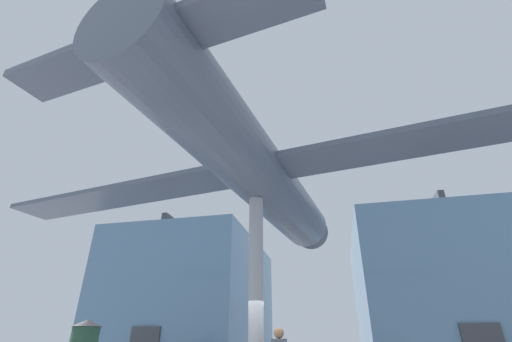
{
  "coord_description": "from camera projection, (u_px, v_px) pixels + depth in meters",
  "views": [
    {
      "loc": [
        2.29,
        -10.08,
        1.44
      ],
      "look_at": [
        0.0,
        0.0,
        6.65
      ],
      "focal_mm": 24.0,
      "sensor_mm": 36.0,
      "label": 1
    }
  ],
  "objects": [
    {
      "name": "glass_pavilion_right",
      "position": [
        435.0,
        294.0,
        23.3
      ],
      "size": [
        9.94,
        13.68,
        9.43
      ],
      "color": "slate",
      "rests_on": "ground_plane"
    },
    {
      "name": "suspended_airplane",
      "position": [
        259.0,
        174.0,
        11.81
      ],
      "size": [
        21.86,
        14.93,
        2.87
      ],
      "rotation": [
        0.0,
        0.0,
        -0.16
      ],
      "color": "#4C5666",
      "rests_on": "support_pylon_central"
    },
    {
      "name": "support_pylon_central",
      "position": [
        256.0,
        290.0,
        9.85
      ],
      "size": [
        0.43,
        0.43,
        5.63
      ],
      "color": "#999EA3",
      "rests_on": "ground_plane"
    },
    {
      "name": "glass_pavilion_left",
      "position": [
        194.0,
        300.0,
        26.75
      ],
      "size": [
        9.94,
        13.68,
        9.43
      ],
      "color": "slate",
      "rests_on": "ground_plane"
    }
  ]
}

